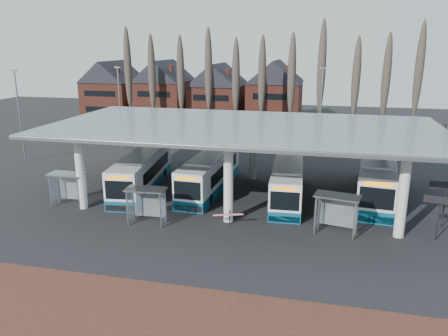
% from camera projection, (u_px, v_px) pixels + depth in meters
% --- Properties ---
extents(ground, '(140.00, 140.00, 0.00)m').
position_uv_depth(ground, '(220.00, 235.00, 30.34)').
color(ground, black).
rests_on(ground, ground).
extents(station_canopy, '(32.00, 16.00, 6.34)m').
position_uv_depth(station_canopy, '(243.00, 132.00, 36.29)').
color(station_canopy, silver).
rests_on(station_canopy, ground).
extents(poplar_row, '(45.10, 1.10, 14.50)m').
position_uv_depth(poplar_row, '(278.00, 75.00, 58.86)').
color(poplar_row, '#473D33').
rests_on(poplar_row, ground).
extents(townhouse_row, '(36.80, 10.30, 12.25)m').
position_uv_depth(townhouse_row, '(191.00, 86.00, 73.39)').
color(townhouse_row, maroon).
rests_on(townhouse_row, ground).
extents(lamp_post_a, '(0.80, 0.16, 10.17)m').
position_uv_depth(lamp_post_a, '(120.00, 107.00, 53.44)').
color(lamp_post_a, slate).
rests_on(lamp_post_a, ground).
extents(lamp_post_b, '(0.80, 0.16, 10.17)m').
position_uv_depth(lamp_post_b, '(321.00, 109.00, 51.93)').
color(lamp_post_b, slate).
rests_on(lamp_post_b, ground).
extents(lamp_post_d, '(0.80, 0.16, 10.17)m').
position_uv_depth(lamp_post_d, '(20.00, 115.00, 47.70)').
color(lamp_post_d, slate).
rests_on(lamp_post_d, ground).
extents(bus_0, '(4.00, 12.27, 3.35)m').
position_uv_depth(bus_0, '(142.00, 172.00, 39.69)').
color(bus_0, silver).
rests_on(bus_0, ground).
extents(bus_1, '(2.99, 11.92, 3.29)m').
position_uv_depth(bus_1, '(210.00, 173.00, 39.40)').
color(bus_1, silver).
rests_on(bus_1, ground).
extents(bus_2, '(3.02, 11.51, 3.17)m').
position_uv_depth(bus_2, '(288.00, 181.00, 37.26)').
color(bus_2, silver).
rests_on(bus_2, ground).
extents(bus_3, '(4.12, 13.29, 3.63)m').
position_uv_depth(bus_3, '(377.00, 177.00, 37.61)').
color(bus_3, silver).
rests_on(bus_3, ground).
extents(shelter_0, '(2.96, 1.50, 2.74)m').
position_uv_depth(shelter_0, '(68.00, 182.00, 35.44)').
color(shelter_0, gray).
rests_on(shelter_0, ground).
extents(shelter_1, '(2.99, 1.62, 2.71)m').
position_uv_depth(shelter_1, '(147.00, 198.00, 31.83)').
color(shelter_1, gray).
rests_on(shelter_1, ground).
extents(shelter_2, '(3.29, 2.09, 2.83)m').
position_uv_depth(shelter_2, '(337.00, 205.00, 30.07)').
color(shelter_2, gray).
rests_on(shelter_2, ground).
extents(info_sign_0, '(2.08, 0.53, 3.12)m').
position_uv_depth(info_sign_0, '(441.00, 204.00, 28.80)').
color(info_sign_0, black).
rests_on(info_sign_0, ground).
extents(info_sign_1, '(2.34, 0.39, 3.48)m').
position_uv_depth(info_sign_1, '(447.00, 189.00, 30.72)').
color(info_sign_1, black).
rests_on(info_sign_1, ground).
extents(barrier, '(2.10, 0.94, 1.09)m').
position_uv_depth(barrier, '(229.00, 215.00, 31.50)').
color(barrier, black).
rests_on(barrier, ground).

